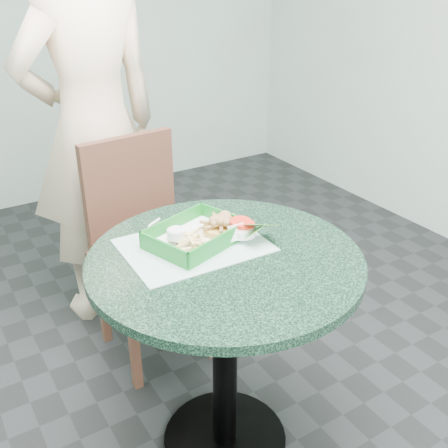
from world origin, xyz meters
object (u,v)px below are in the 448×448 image
dining_chair (142,235)px  cafe_table (225,308)px  food_basket (196,243)px  sauce_ramekin (175,236)px  crab_sandwich (224,232)px  diner_person (89,88)px

dining_chair → cafe_table: bearing=-96.6°
cafe_table → dining_chair: size_ratio=0.88×
food_basket → sauce_ramekin: size_ratio=5.13×
dining_chair → crab_sandwich: dining_chair is taller
diner_person → cafe_table: bearing=84.8°
diner_person → sauce_ramekin: (-0.07, -0.89, -0.28)m
food_basket → crab_sandwich: bearing=-22.6°
dining_chair → crab_sandwich: 0.65m
dining_chair → sauce_ramekin: dining_chair is taller
food_basket → diner_person: bearing=89.3°
cafe_table → dining_chair: dining_chair is taller
sauce_ramekin → dining_chair: bearing=78.4°
cafe_table → food_basket: bearing=106.9°
cafe_table → crab_sandwich: bearing=60.7°
crab_sandwich → sauce_ramekin: size_ratio=2.07×
crab_sandwich → cafe_table: bearing=-119.3°
cafe_table → crab_sandwich: crab_sandwich is taller
cafe_table → crab_sandwich: 0.24m
crab_sandwich → sauce_ramekin: crab_sandwich is taller
sauce_ramekin → cafe_table: bearing=-55.8°
cafe_table → diner_person: (-0.02, 1.03, 0.50)m
crab_sandwich → sauce_ramekin: (-0.14, 0.06, -0.00)m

